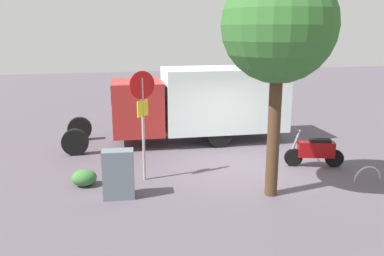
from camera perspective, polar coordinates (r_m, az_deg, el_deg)
The scene contains 8 objects.
ground_plane at distance 12.47m, azimuth 6.65°, elevation -5.76°, with size 60.00×60.00×0.00m, color #524A54.
box_truck_near at distance 15.07m, azimuth 0.91°, elevation 3.89°, with size 8.25×2.53×2.77m.
motorcycle at distance 12.99m, azimuth 17.13°, elevation -3.08°, with size 1.76×0.78×1.20m.
stop_sign at distance 11.03m, azimuth -7.02°, elevation 2.74°, with size 0.71×0.33×3.09m.
street_tree at distance 9.90m, azimuth 12.24°, elevation 13.85°, with size 2.74×2.74×5.62m.
utility_cabinet at distance 10.30m, azimuth -10.40°, elevation -6.47°, with size 0.78×0.43×1.25m, color slate.
bike_rack_hoop at distance 12.49m, azimuth 23.60°, elevation -6.83°, with size 0.85×0.85×0.05m, color #B7B7BC.
shrub_near_sign at distance 11.39m, azimuth -15.04°, elevation -6.85°, with size 0.67×0.55×0.46m, color #3A7034.
Camera 1 is at (4.07, 11.03, 4.16)m, focal length 37.58 mm.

